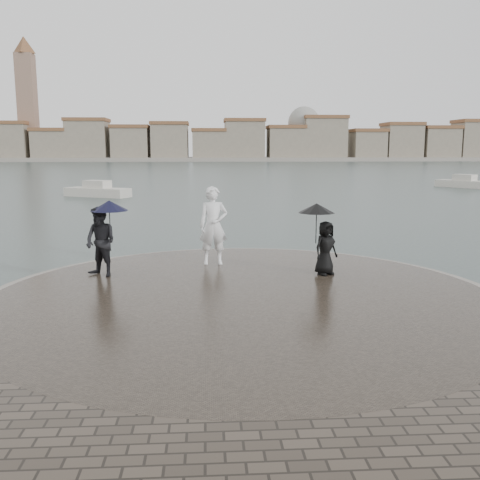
{
  "coord_description": "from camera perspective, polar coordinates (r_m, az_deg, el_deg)",
  "views": [
    {
      "loc": [
        -0.84,
        -8.69,
        3.75
      ],
      "look_at": [
        0.0,
        4.8,
        1.45
      ],
      "focal_mm": 40.0,
      "sensor_mm": 36.0,
      "label": 1
    }
  ],
  "objects": [
    {
      "name": "statue",
      "position": [
        15.83,
        -2.86,
        1.54
      ],
      "size": [
        0.86,
        0.59,
        2.31
      ],
      "primitive_type": "imported",
      "rotation": [
        0.0,
        0.0,
        0.04
      ],
      "color": "white",
      "rests_on": "quay_tip"
    },
    {
      "name": "visitor_right",
      "position": [
        14.67,
        8.79,
        0.6
      ],
      "size": [
        1.18,
        1.0,
        1.95
      ],
      "color": "black",
      "rests_on": "quay_tip"
    },
    {
      "name": "visitor_left",
      "position": [
        14.79,
        -14.48,
        0.54
      ],
      "size": [
        1.33,
        1.15,
        2.04
      ],
      "color": "black",
      "rests_on": "quay_tip"
    },
    {
      "name": "kerb_ring",
      "position": [
        12.73,
        0.37,
        -6.72
      ],
      "size": [
        12.5,
        12.5,
        0.32
      ],
      "primitive_type": "cylinder",
      "color": "gray",
      "rests_on": "ground"
    },
    {
      "name": "ground",
      "position": [
        9.5,
        1.85,
        -13.6
      ],
      "size": [
        400.0,
        400.0,
        0.0
      ],
      "primitive_type": "plane",
      "color": "#2B3835",
      "rests_on": "ground"
    },
    {
      "name": "quay_tip",
      "position": [
        12.73,
        0.37,
        -6.63
      ],
      "size": [
        11.9,
        11.9,
        0.36
      ],
      "primitive_type": "cylinder",
      "color": "#2D261E",
      "rests_on": "ground"
    },
    {
      "name": "boats",
      "position": [
        48.13,
        6.43,
        5.59
      ],
      "size": [
        39.11,
        12.73,
        1.5
      ],
      "color": "beige",
      "rests_on": "ground"
    },
    {
      "name": "far_skyline",
      "position": [
        169.49,
        -5.5,
        10.26
      ],
      "size": [
        260.0,
        20.0,
        37.0
      ],
      "color": "gray",
      "rests_on": "ground"
    }
  ]
}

